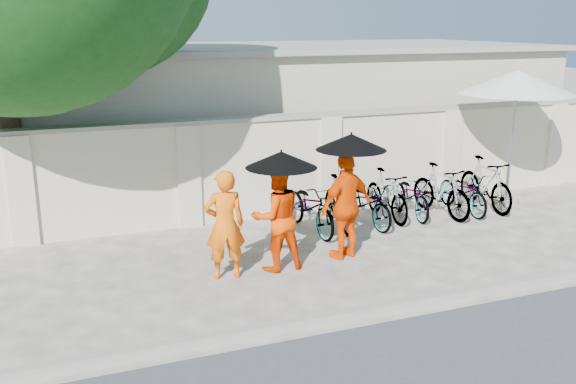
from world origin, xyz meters
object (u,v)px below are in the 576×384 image
object	(u,v)px
monk_center	(277,217)
patio_umbrella	(517,84)
monk_left	(225,225)
monk_right	(346,206)

from	to	relation	value
monk_center	patio_umbrella	xyz separation A→B (m)	(6.09, 1.78, 1.75)
monk_left	monk_center	xyz separation A→B (m)	(0.87, 0.04, 0.01)
monk_center	monk_right	bearing A→B (deg)	-178.97
monk_left	monk_center	bearing A→B (deg)	-171.24
monk_left	monk_right	xyz separation A→B (m)	(2.15, 0.12, 0.04)
monk_left	patio_umbrella	distance (m)	7.41
monk_center	monk_left	bearing A→B (deg)	0.56
monk_left	patio_umbrella	world-z (taller)	patio_umbrella
monk_right	patio_umbrella	size ratio (longest dim) A/B	0.62
monk_right	monk_center	bearing A→B (deg)	-13.79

